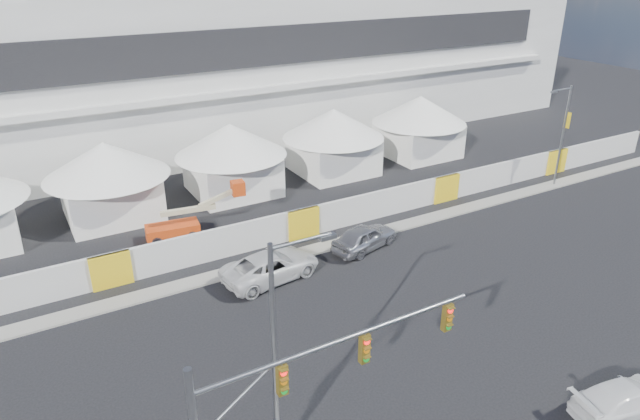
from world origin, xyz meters
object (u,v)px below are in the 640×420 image
sedan_silver (365,237)px  boom_lift (182,224)px  pickup_curb (271,266)px  streetlight_median (280,341)px  pickup_near (626,399)px  streetlight_curb (562,129)px

sedan_silver → boom_lift: boom_lift is taller
pickup_curb → boom_lift: boom_lift is taller
pickup_curb → streetlight_median: size_ratio=0.66×
pickup_near → boom_lift: (-10.56, 24.08, 0.21)m
pickup_curb → pickup_near: size_ratio=1.20×
pickup_near → streetlight_curb: (17.69, 18.17, 3.93)m
streetlight_median → sedan_silver: bearing=45.9°
pickup_near → boom_lift: size_ratio=0.71×
pickup_near → streetlight_median: (-12.81, 4.87, 4.47)m
streetlight_median → boom_lift: size_ratio=1.31×
pickup_near → streetlight_median: size_ratio=0.55×
sedan_silver → streetlight_median: streetlight_median is taller
sedan_silver → streetlight_median: size_ratio=0.53×
pickup_curb → boom_lift: 8.09m
sedan_silver → streetlight_median: (-11.60, -11.98, 4.36)m
sedan_silver → streetlight_curb: bearing=-100.4°
pickup_near → streetlight_median: bearing=78.8°
streetlight_median → boom_lift: 19.81m
streetlight_median → boom_lift: streetlight_median is taller
pickup_curb → streetlight_curb: streetlight_curb is taller
streetlight_median → boom_lift: bearing=83.3°
sedan_silver → boom_lift: size_ratio=0.70×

